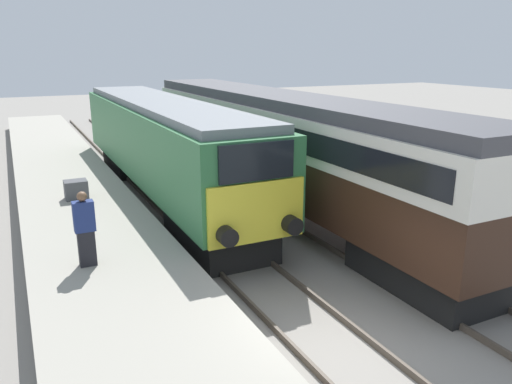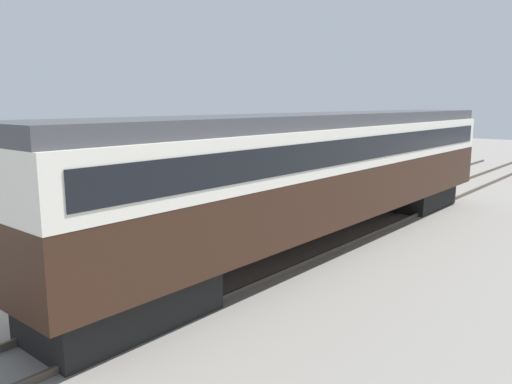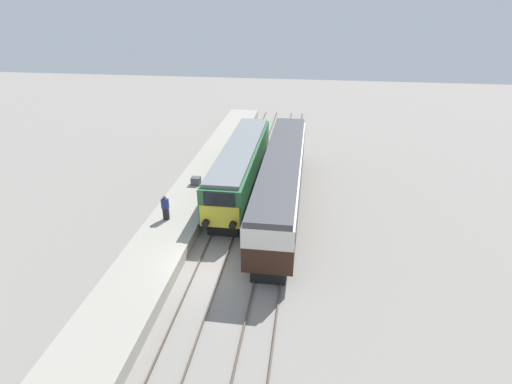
{
  "view_description": "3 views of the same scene",
  "coord_description": "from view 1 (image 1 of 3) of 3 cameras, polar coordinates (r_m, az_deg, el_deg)",
  "views": [
    {
      "loc": [
        -4.94,
        -6.53,
        5.41
      ],
      "look_at": [
        0.0,
        3.48,
        2.22
      ],
      "focal_mm": 35.0,
      "sensor_mm": 36.0,
      "label": 1
    },
    {
      "loc": [
        11.27,
        -4.0,
        4.28
      ],
      "look_at": [
        1.7,
        7.48,
        1.6
      ],
      "focal_mm": 35.0,
      "sensor_mm": 36.0,
      "label": 2
    },
    {
      "loc": [
        5.13,
        -17.38,
        13.82
      ],
      "look_at": [
        1.7,
        7.48,
        1.6
      ],
      "focal_mm": 28.0,
      "sensor_mm": 36.0,
      "label": 3
    }
  ],
  "objects": [
    {
      "name": "luggage_crate",
      "position": [
        16.97,
        -19.87,
        0.26
      ],
      "size": [
        0.7,
        0.56,
        0.6
      ],
      "color": "#4C4C51",
      "rests_on": "platform_left"
    },
    {
      "name": "rails_near_track",
      "position": [
        13.63,
        -2.85,
        -7.15
      ],
      "size": [
        1.51,
        60.0,
        0.14
      ],
      "color": "#4C4238",
      "rests_on": "ground_plane"
    },
    {
      "name": "ground_plane",
      "position": [
        9.81,
        9.48,
        -17.76
      ],
      "size": [
        120.0,
        120.0,
        0.0
      ],
      "primitive_type": "plane",
      "color": "gray"
    },
    {
      "name": "platform_left",
      "position": [
        15.46,
        -18.76,
        -3.86
      ],
      "size": [
        3.5,
        50.0,
        0.81
      ],
      "color": "#9E998C",
      "rests_on": "ground_plane"
    },
    {
      "name": "passenger_carriage",
      "position": [
        17.62,
        2.41,
        6.14
      ],
      "size": [
        2.75,
        18.98,
        3.98
      ],
      "color": "black",
      "rests_on": "ground_plane"
    },
    {
      "name": "person_on_platform",
      "position": [
        11.51,
        -18.95,
        -4.05
      ],
      "size": [
        0.44,
        0.26,
        1.7
      ],
      "color": "black",
      "rests_on": "platform_left"
    },
    {
      "name": "locomotive",
      "position": [
        18.72,
        -10.59,
        5.45
      ],
      "size": [
        2.7,
        15.99,
        3.69
      ],
      "color": "black",
      "rests_on": "ground_plane"
    },
    {
      "name": "rails_far_track",
      "position": [
        15.2,
        9.03,
        -4.85
      ],
      "size": [
        1.5,
        60.0,
        0.14
      ],
      "color": "#4C4238",
      "rests_on": "ground_plane"
    }
  ]
}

